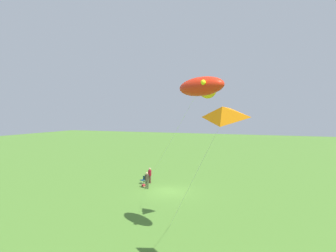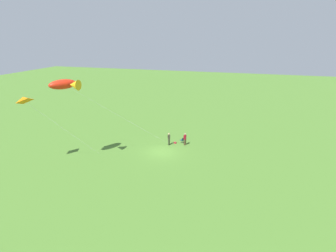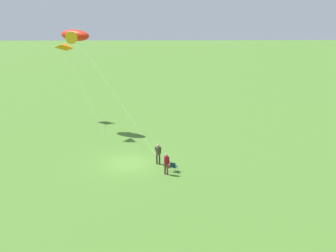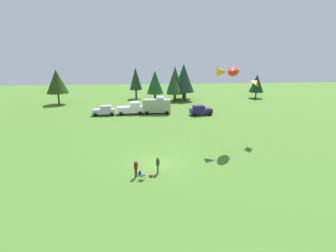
{
  "view_description": "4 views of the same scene",
  "coord_description": "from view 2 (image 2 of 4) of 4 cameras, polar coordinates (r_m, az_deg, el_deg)",
  "views": [
    {
      "loc": [
        24.26,
        8.94,
        7.71
      ],
      "look_at": [
        0.1,
        -0.01,
        6.58
      ],
      "focal_mm": 28.0,
      "sensor_mm": 36.0,
      "label": 1
    },
    {
      "loc": [
        -9.51,
        29.61,
        14.4
      ],
      "look_at": [
        -0.7,
        -0.31,
        3.54
      ],
      "focal_mm": 28.0,
      "sensor_mm": 36.0,
      "label": 2
    },
    {
      "loc": [
        -35.68,
        -2.72,
        14.46
      ],
      "look_at": [
        0.06,
        -3.25,
        3.17
      ],
      "focal_mm": 50.0,
      "sensor_mm": 36.0,
      "label": 3
    },
    {
      "loc": [
        -1.52,
        -26.13,
        11.25
      ],
      "look_at": [
        0.97,
        -0.62,
        4.3
      ],
      "focal_mm": 28.0,
      "sensor_mm": 36.0,
      "label": 4
    }
  ],
  "objects": [
    {
      "name": "ground_plane",
      "position": [
        34.27,
        -1.28,
        -5.65
      ],
      "size": [
        160.0,
        160.0,
        0.0
      ],
      "primitive_type": "plane",
      "color": "#4B792B"
    },
    {
      "name": "person_kite_flyer",
      "position": [
        35.96,
        0.21,
        -2.65
      ],
      "size": [
        0.39,
        0.57,
        1.74
      ],
      "rotation": [
        0.0,
        0.0,
        6.13
      ],
      "color": "#363C28",
      "rests_on": "ground"
    },
    {
      "name": "folding_chair",
      "position": [
        36.86,
        3.2,
        -3.01
      ],
      "size": [
        0.65,
        0.65,
        0.82
      ],
      "rotation": [
        0.0,
        0.0,
        5.78
      ],
      "color": "#123344",
      "rests_on": "ground"
    },
    {
      "name": "person_spectator",
      "position": [
        36.04,
        3.74,
        -2.64
      ],
      "size": [
        0.47,
        0.52,
        1.74
      ],
      "rotation": [
        0.0,
        0.0,
        5.7
      ],
      "color": "brown",
      "rests_on": "ground"
    },
    {
      "name": "backpack_on_grass",
      "position": [
        36.8,
        1.58,
        -3.66
      ],
      "size": [
        0.38,
        0.33,
        0.22
      ],
      "primitive_type": "cube",
      "rotation": [
        0.0,
        0.0,
        2.74
      ],
      "color": "#B62A31",
      "rests_on": "ground"
    },
    {
      "name": "kite_large_fish",
      "position": [
        30.98,
        -21.4,
        8.42
      ],
      "size": [
        11.09,
        9.92,
        9.87
      ],
      "color": "red",
      "rests_on": "ground"
    },
    {
      "name": "kite_delta_orange",
      "position": [
        32.75,
        -28.97,
        5.08
      ],
      "size": [
        6.74,
        5.33,
        8.26
      ],
      "color": "orange",
      "rests_on": "ground"
    }
  ]
}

